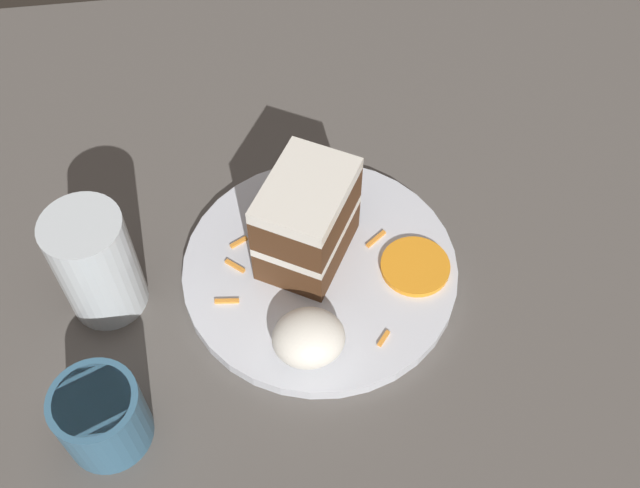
{
  "coord_description": "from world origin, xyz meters",
  "views": [
    {
      "loc": [
        -0.02,
        -0.43,
        0.65
      ],
      "look_at": [
        0.03,
        -0.02,
        0.07
      ],
      "focal_mm": 42.0,
      "sensor_mm": 36.0,
      "label": 1
    }
  ],
  "objects": [
    {
      "name": "orange_garnish",
      "position": [
        0.12,
        -0.04,
        0.04
      ],
      "size": [
        0.07,
        0.07,
        0.01
      ],
      "primitive_type": "cylinder",
      "color": "orange",
      "rests_on": "plate"
    },
    {
      "name": "dining_table",
      "position": [
        0.0,
        0.0,
        0.01
      ],
      "size": [
        1.12,
        0.9,
        0.02
      ],
      "primitive_type": "cube",
      "color": "#56514C",
      "rests_on": "ground"
    },
    {
      "name": "coffee_mug",
      "position": [
        -0.17,
        -0.17,
        0.06
      ],
      "size": [
        0.07,
        0.07,
        0.07
      ],
      "color": "#386684",
      "rests_on": "dining_table"
    },
    {
      "name": "cake_slice",
      "position": [
        0.02,
        -0.01,
        0.09
      ],
      "size": [
        0.11,
        0.12,
        0.1
      ],
      "rotation": [
        0.0,
        0.0,
        2.61
      ],
      "color": "#4C2D19",
      "rests_on": "plate"
    },
    {
      "name": "cream_dollop",
      "position": [
        0.01,
        -0.11,
        0.06
      ],
      "size": [
        0.07,
        0.06,
        0.04
      ],
      "primitive_type": "ellipsoid",
      "color": "white",
      "rests_on": "plate"
    },
    {
      "name": "ground_plane",
      "position": [
        0.0,
        0.0,
        0.0
      ],
      "size": [
        6.0,
        6.0,
        0.0
      ],
      "primitive_type": "plane",
      "color": "black",
      "rests_on": "ground"
    },
    {
      "name": "carrot_shreds_scatter",
      "position": [
        0.0,
        -0.03,
        0.04
      ],
      "size": [
        0.18,
        0.14,
        0.0
      ],
      "color": "orange",
      "rests_on": "plate"
    },
    {
      "name": "drinking_glass",
      "position": [
        -0.18,
        -0.03,
        0.07
      ],
      "size": [
        0.07,
        0.07,
        0.12
      ],
      "color": "silver",
      "rests_on": "dining_table"
    },
    {
      "name": "plate",
      "position": [
        0.03,
        -0.02,
        0.03
      ],
      "size": [
        0.27,
        0.27,
        0.01
      ],
      "primitive_type": "cylinder",
      "color": "silver",
      "rests_on": "dining_table"
    }
  ]
}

